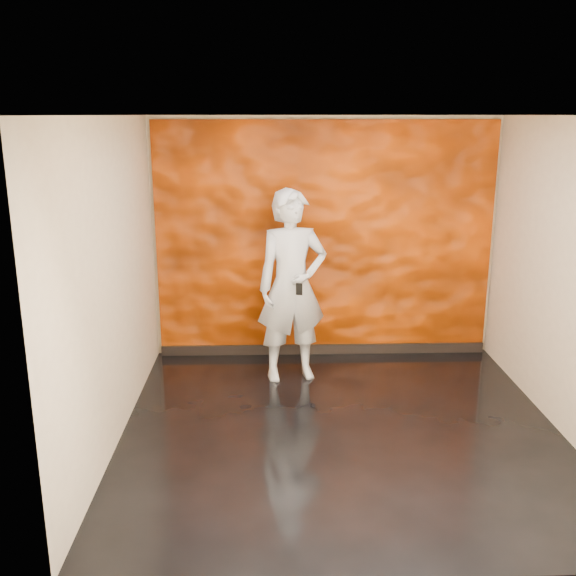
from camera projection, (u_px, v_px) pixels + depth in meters
The scene contains 5 objects.
room at pixel (344, 282), 5.56m from camera, with size 4.02×4.02×2.81m.
feature_wall at pixel (325, 241), 7.46m from camera, with size 3.90×0.06×2.75m, color #EA4A00.
baseboard at pixel (323, 349), 7.77m from camera, with size 3.90×0.04×0.12m, color black.
man at pixel (292, 286), 6.83m from camera, with size 0.76×0.50×2.07m, color #A3A8B2.
phone at pixel (299, 289), 6.52m from camera, with size 0.07×0.01×0.12m, color black.
Camera 1 is at (-0.65, -5.37, 2.81)m, focal length 40.00 mm.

